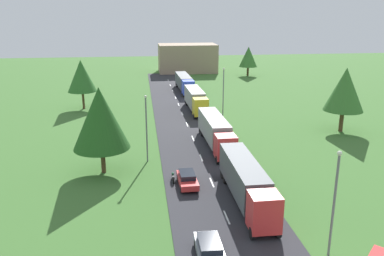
{
  "coord_description": "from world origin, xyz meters",
  "views": [
    {
      "loc": [
        -7.06,
        -19.88,
        17.56
      ],
      "look_at": [
        0.04,
        34.72,
        1.19
      ],
      "focal_mm": 37.19,
      "sensor_mm": 36.0,
      "label": 1
    }
  ],
  "objects_px": {
    "lamppost_second": "(146,125)",
    "tree_birch": "(100,118)",
    "tree_pine": "(248,57)",
    "car_second": "(187,179)",
    "truck_second": "(216,131)",
    "tree_oak": "(81,76)",
    "truck_lead": "(246,181)",
    "truck_third": "(196,99)",
    "distant_building": "(187,58)",
    "motorcycle_courier": "(173,177)",
    "tree_maple": "(345,90)",
    "truck_fourth": "(184,82)",
    "car_lead": "(210,250)",
    "lamppost_third": "(223,90)",
    "lamppost_lead": "(335,199)"
  },
  "relations": [
    {
      "from": "lamppost_second",
      "to": "distant_building",
      "type": "height_order",
      "value": "lamppost_second"
    },
    {
      "from": "motorcycle_courier",
      "to": "tree_birch",
      "type": "relative_size",
      "value": 0.2
    },
    {
      "from": "lamppost_second",
      "to": "tree_oak",
      "type": "bearing_deg",
      "value": 111.34
    },
    {
      "from": "tree_maple",
      "to": "truck_second",
      "type": "bearing_deg",
      "value": -167.76
    },
    {
      "from": "truck_third",
      "to": "truck_lead",
      "type": "bearing_deg",
      "value": -90.36
    },
    {
      "from": "tree_oak",
      "to": "tree_birch",
      "type": "relative_size",
      "value": 0.92
    },
    {
      "from": "truck_lead",
      "to": "car_second",
      "type": "bearing_deg",
      "value": 139.39
    },
    {
      "from": "car_second",
      "to": "lamppost_third",
      "type": "height_order",
      "value": "lamppost_third"
    },
    {
      "from": "truck_lead",
      "to": "truck_second",
      "type": "distance_m",
      "value": 16.42
    },
    {
      "from": "truck_second",
      "to": "car_second",
      "type": "relative_size",
      "value": 3.22
    },
    {
      "from": "car_lead",
      "to": "truck_second",
      "type": "bearing_deg",
      "value": 78.45
    },
    {
      "from": "truck_third",
      "to": "lamppost_second",
      "type": "height_order",
      "value": "lamppost_second"
    },
    {
      "from": "tree_oak",
      "to": "motorcycle_courier",
      "type": "bearing_deg",
      "value": -68.5
    },
    {
      "from": "lamppost_second",
      "to": "tree_oak",
      "type": "xyz_separation_m",
      "value": [
        -11.12,
        28.47,
        1.54
      ]
    },
    {
      "from": "truck_fourth",
      "to": "truck_lead",
      "type": "bearing_deg",
      "value": -90.23
    },
    {
      "from": "truck_lead",
      "to": "car_second",
      "type": "relative_size",
      "value": 3.11
    },
    {
      "from": "distant_building",
      "to": "motorcycle_courier",
      "type": "bearing_deg",
      "value": -97.9
    },
    {
      "from": "truck_third",
      "to": "car_lead",
      "type": "xyz_separation_m",
      "value": [
        -5.12,
        -44.42,
        -1.38
      ]
    },
    {
      "from": "lamppost_lead",
      "to": "tree_maple",
      "type": "xyz_separation_m",
      "value": [
        16.24,
        29.87,
        1.76
      ]
    },
    {
      "from": "car_lead",
      "to": "car_second",
      "type": "height_order",
      "value": "car_second"
    },
    {
      "from": "tree_pine",
      "to": "distant_building",
      "type": "xyz_separation_m",
      "value": [
        -15.78,
        9.37,
        -1.21
      ]
    },
    {
      "from": "lamppost_second",
      "to": "car_second",
      "type": "bearing_deg",
      "value": -62.83
    },
    {
      "from": "tree_pine",
      "to": "car_second",
      "type": "bearing_deg",
      "value": -109.87
    },
    {
      "from": "distant_building",
      "to": "truck_second",
      "type": "bearing_deg",
      "value": -93.57
    },
    {
      "from": "lamppost_lead",
      "to": "distant_building",
      "type": "xyz_separation_m",
      "value": [
        0.41,
        92.48,
        -0.59
      ]
    },
    {
      "from": "tree_oak",
      "to": "truck_third",
      "type": "bearing_deg",
      "value": -12.43
    },
    {
      "from": "truck_fourth",
      "to": "tree_pine",
      "type": "xyz_separation_m",
      "value": [
        19.93,
        19.69,
        3.17
      ]
    },
    {
      "from": "distant_building",
      "to": "truck_fourth",
      "type": "bearing_deg",
      "value": -98.14
    },
    {
      "from": "truck_third",
      "to": "tree_oak",
      "type": "height_order",
      "value": "tree_oak"
    },
    {
      "from": "truck_lead",
      "to": "truck_third",
      "type": "distance_m",
      "value": 35.98
    },
    {
      "from": "truck_lead",
      "to": "car_lead",
      "type": "distance_m",
      "value": 9.86
    },
    {
      "from": "lamppost_second",
      "to": "tree_birch",
      "type": "relative_size",
      "value": 0.84
    },
    {
      "from": "car_lead",
      "to": "tree_maple",
      "type": "bearing_deg",
      "value": 49.32
    },
    {
      "from": "car_lead",
      "to": "tree_birch",
      "type": "height_order",
      "value": "tree_birch"
    },
    {
      "from": "truck_lead",
      "to": "lamppost_third",
      "type": "distance_m",
      "value": 31.03
    },
    {
      "from": "truck_second",
      "to": "tree_oak",
      "type": "height_order",
      "value": "tree_oak"
    },
    {
      "from": "truck_lead",
      "to": "tree_oak",
      "type": "xyz_separation_m",
      "value": [
        -20.09,
        40.46,
        3.88
      ]
    },
    {
      "from": "lamppost_third",
      "to": "tree_oak",
      "type": "xyz_separation_m",
      "value": [
        -24.23,
        9.81,
        1.38
      ]
    },
    {
      "from": "lamppost_third",
      "to": "tree_birch",
      "type": "bearing_deg",
      "value": -130.14
    },
    {
      "from": "car_second",
      "to": "lamppost_third",
      "type": "bearing_deg",
      "value": 70.79
    },
    {
      "from": "truck_second",
      "to": "distant_building",
      "type": "height_order",
      "value": "distant_building"
    },
    {
      "from": "truck_second",
      "to": "tree_pine",
      "type": "height_order",
      "value": "tree_pine"
    },
    {
      "from": "lamppost_second",
      "to": "tree_oak",
      "type": "distance_m",
      "value": 30.6
    },
    {
      "from": "tree_oak",
      "to": "tree_pine",
      "type": "distance_m",
      "value": 52.4
    },
    {
      "from": "truck_fourth",
      "to": "tree_pine",
      "type": "relative_size",
      "value": 1.79
    },
    {
      "from": "lamppost_third",
      "to": "tree_oak",
      "type": "relative_size",
      "value": 0.94
    },
    {
      "from": "lamppost_lead",
      "to": "car_second",
      "type": "bearing_deg",
      "value": 123.84
    },
    {
      "from": "truck_third",
      "to": "car_lead",
      "type": "height_order",
      "value": "truck_third"
    },
    {
      "from": "tree_maple",
      "to": "tree_birch",
      "type": "bearing_deg",
      "value": -161.31
    },
    {
      "from": "truck_lead",
      "to": "car_lead",
      "type": "height_order",
      "value": "truck_lead"
    }
  ]
}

